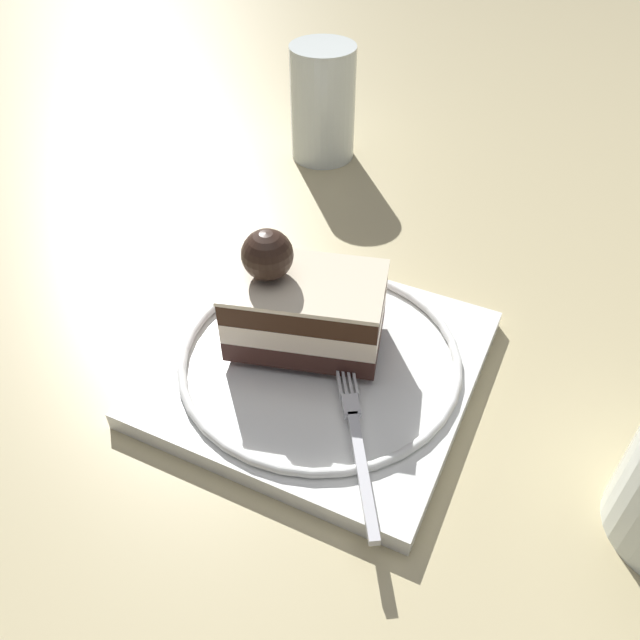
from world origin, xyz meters
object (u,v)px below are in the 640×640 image
(cake_slice, at_px, (296,304))
(drink_glass_near, at_px, (323,107))
(fork, at_px, (356,434))
(dessert_plate, at_px, (320,363))

(cake_slice, xyz_separation_m, drink_glass_near, (-0.06, 0.29, 0.00))
(cake_slice, bearing_deg, fork, -51.93)
(cake_slice, relative_size, drink_glass_near, 0.95)
(dessert_plate, relative_size, drink_glass_near, 2.10)
(fork, bearing_deg, drink_glass_near, 107.53)
(dessert_plate, xyz_separation_m, drink_glass_near, (-0.08, 0.30, 0.04))
(drink_glass_near, bearing_deg, cake_slice, -78.84)
(dessert_plate, height_order, cake_slice, cake_slice)
(dessert_plate, bearing_deg, drink_glass_near, 104.25)
(fork, distance_m, drink_glass_near, 0.38)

